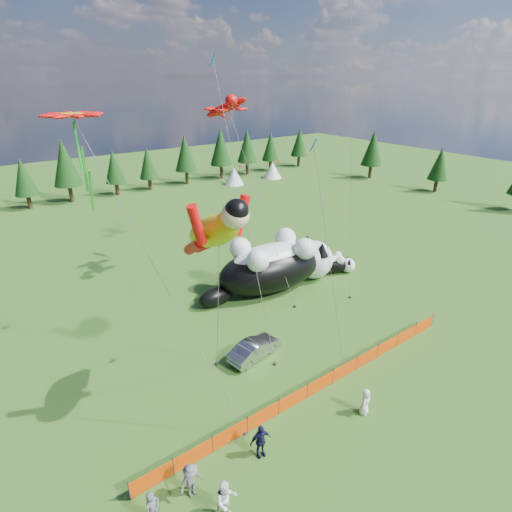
# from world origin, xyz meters

# --- Properties ---
(ground) EXTENTS (160.00, 160.00, 0.00)m
(ground) POSITION_xyz_m (0.00, 0.00, 0.00)
(ground) COLOR #103409
(ground) RESTS_ON ground
(safety_fence) EXTENTS (22.06, 0.06, 1.10)m
(safety_fence) POSITION_xyz_m (0.00, -3.00, 0.50)
(safety_fence) COLOR #262626
(safety_fence) RESTS_ON ground
(tree_line) EXTENTS (90.00, 4.00, 8.00)m
(tree_line) POSITION_xyz_m (0.00, 45.00, 4.00)
(tree_line) COLOR black
(tree_line) RESTS_ON ground
(festival_tents) EXTENTS (50.00, 3.20, 2.80)m
(festival_tents) POSITION_xyz_m (11.00, 40.00, 1.40)
(festival_tents) COLOR white
(festival_tents) RESTS_ON ground
(cat_large) EXTENTS (12.68, 5.25, 4.58)m
(cat_large) POSITION_xyz_m (5.60, 8.06, 2.17)
(cat_large) COLOR black
(cat_large) RESTS_ON ground
(cat_small) EXTENTS (4.43, 3.53, 1.81)m
(cat_small) POSITION_xyz_m (11.45, 7.44, 0.86)
(cat_small) COLOR black
(cat_small) RESTS_ON ground
(car) EXTENTS (3.91, 2.00, 1.23)m
(car) POSITION_xyz_m (-1.25, 1.65, 0.61)
(car) COLOR #A9A8AD
(car) RESTS_ON ground
(spectator_a) EXTENTS (0.77, 0.63, 1.80)m
(spectator_a) POSITION_xyz_m (-10.56, -4.56, 0.90)
(spectator_a) COLOR #59585D
(spectator_a) RESTS_ON ground
(spectator_b) EXTENTS (1.05, 0.73, 1.97)m
(spectator_b) POSITION_xyz_m (-8.06, -5.95, 0.99)
(spectator_b) COLOR white
(spectator_b) RESTS_ON ground
(spectator_c) EXTENTS (1.13, 0.69, 1.82)m
(spectator_c) POSITION_xyz_m (-5.24, -4.42, 0.91)
(spectator_c) COLOR #131634
(spectator_c) RESTS_ON ground
(spectator_d) EXTENTS (1.16, 0.68, 1.71)m
(spectator_d) POSITION_xyz_m (-8.76, -4.30, 0.86)
(spectator_d) COLOR #59585D
(spectator_d) RESTS_ON ground
(spectator_e) EXTENTS (0.89, 0.76, 1.53)m
(spectator_e) POSITION_xyz_m (0.76, -5.55, 0.77)
(spectator_e) COLOR white
(spectator_e) RESTS_ON ground
(superhero_kite) EXTENTS (4.62, 5.02, 12.08)m
(superhero_kite) POSITION_xyz_m (-4.64, 0.17, 9.77)
(superhero_kite) COLOR #DDBE0B
(superhero_kite) RESTS_ON ground
(gecko_kite) EXTENTS (4.96, 12.80, 16.72)m
(gecko_kite) POSITION_xyz_m (4.74, 13.95, 14.07)
(gecko_kite) COLOR red
(gecko_kite) RESTS_ON ground
(flower_kite) EXTENTS (5.53, 7.74, 16.56)m
(flower_kite) POSITION_xyz_m (-9.22, 3.24, 14.73)
(flower_kite) COLOR red
(flower_kite) RESTS_ON ground
(diamond_kite_a) EXTENTS (0.67, 6.31, 18.30)m
(diamond_kite_a) POSITION_xyz_m (-0.94, 5.69, 16.42)
(diamond_kite_a) COLOR #0B59AE
(diamond_kite_a) RESTS_ON ground
(diamond_kite_c) EXTENTS (1.69, 2.91, 13.91)m
(diamond_kite_c) POSITION_xyz_m (1.20, -0.34, 12.42)
(diamond_kite_c) COLOR #0B59AE
(diamond_kite_c) RESTS_ON ground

